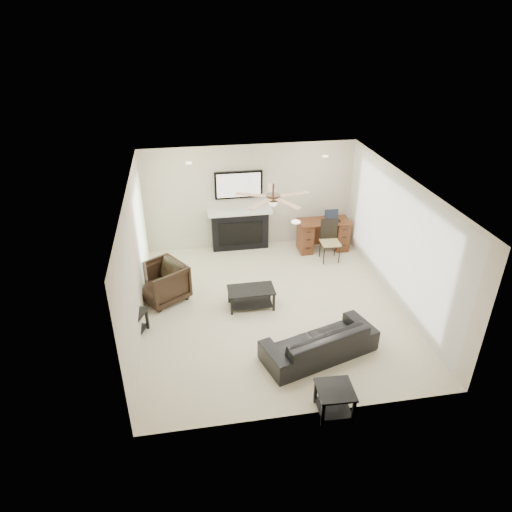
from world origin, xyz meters
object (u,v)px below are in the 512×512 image
object	(u,v)px
sofa	(319,341)
fireplace_unit	(240,212)
desk	(323,235)
armchair	(162,283)
coffee_table	(251,298)

from	to	relation	value
sofa	fireplace_unit	bearing A→B (deg)	-96.74
desk	fireplace_unit	bearing A→B (deg)	168.18
armchair	fireplace_unit	bearing A→B (deg)	104.33
sofa	coffee_table	bearing A→B (deg)	-77.89
fireplace_unit	coffee_table	bearing A→B (deg)	-93.13
sofa	armchair	size ratio (longest dim) A/B	2.27
sofa	desk	distance (m)	3.89
coffee_table	fireplace_unit	world-z (taller)	fireplace_unit
coffee_table	fireplace_unit	distance (m)	2.63
coffee_table	desk	world-z (taller)	desk
coffee_table	desk	distance (m)	2.97
armchair	fireplace_unit	distance (m)	2.75
sofa	fireplace_unit	xyz separation A→B (m)	(-0.76, 4.12, 0.67)
armchair	fireplace_unit	xyz separation A→B (m)	(1.84, 1.97, 0.56)
sofa	fireplace_unit	distance (m)	4.24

